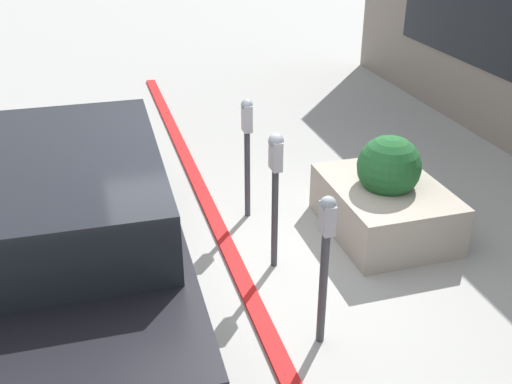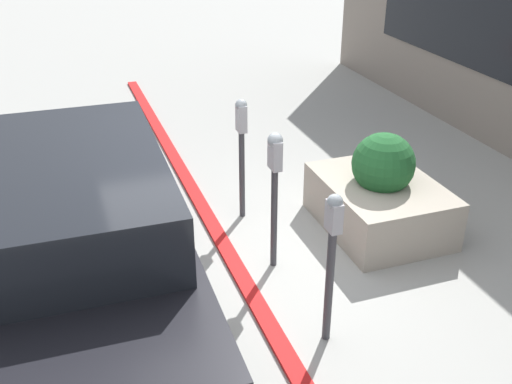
% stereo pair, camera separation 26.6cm
% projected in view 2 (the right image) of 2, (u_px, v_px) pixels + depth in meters
% --- Properties ---
extents(ground_plane, '(40.00, 40.00, 0.00)m').
position_uv_depth(ground_plane, '(247.00, 273.00, 5.97)').
color(ground_plane, '#999993').
extents(curb_strip, '(13.50, 0.16, 0.04)m').
position_uv_depth(curb_strip, '(239.00, 273.00, 5.93)').
color(curb_strip, red).
rests_on(curb_strip, ground_plane).
extents(parking_meter_nearest, '(0.15, 0.13, 1.38)m').
position_uv_depth(parking_meter_nearest, '(332.00, 248.00, 4.70)').
color(parking_meter_nearest, '#38383D').
rests_on(parking_meter_nearest, ground_plane).
extents(parking_meter_second, '(0.17, 0.15, 1.44)m').
position_uv_depth(parking_meter_second, '(275.00, 176.00, 5.64)').
color(parking_meter_second, '#38383D').
rests_on(parking_meter_second, ground_plane).
extents(parking_meter_middle, '(0.15, 0.13, 1.42)m').
position_uv_depth(parking_meter_middle, '(242.00, 140.00, 6.56)').
color(parking_meter_middle, '#38383D').
rests_on(parking_meter_middle, ground_plane).
extents(planter_box, '(1.52, 1.16, 1.12)m').
position_uv_depth(planter_box, '(380.00, 195.00, 6.58)').
color(planter_box, '#A39989').
rests_on(planter_box, ground_plane).
extents(parked_car_front, '(4.77, 1.84, 1.54)m').
position_uv_depth(parked_car_front, '(74.00, 232.00, 5.12)').
color(parked_car_front, black).
rests_on(parked_car_front, ground_plane).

